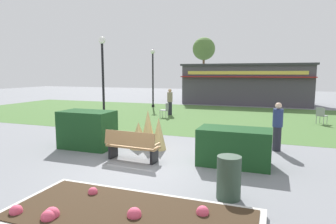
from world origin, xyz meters
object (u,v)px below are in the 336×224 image
at_px(cafe_chair_west, 321,114).
at_px(tree_right_bg, 204,49).
at_px(park_bench, 132,146).
at_px(lamppost_mid, 103,70).
at_px(food_kiosk, 246,84).
at_px(parked_car_west_slot, 221,91).
at_px(lamppost_far, 153,71).
at_px(cafe_chair_east, 165,109).
at_px(person_standing, 170,102).
at_px(trash_bin, 229,178).
at_px(person_strolling, 277,126).

relative_size(cafe_chair_west, tree_right_bg, 0.13).
height_order(park_bench, lamppost_mid, lamppost_mid).
relative_size(food_kiosk, parked_car_west_slot, 2.48).
distance_m(lamppost_mid, cafe_chair_west, 11.66).
height_order(lamppost_far, food_kiosk, lamppost_far).
height_order(park_bench, cafe_chair_east, park_bench).
distance_m(lamppost_mid, cafe_chair_east, 4.61).
xyz_separation_m(cafe_chair_east, parked_car_west_slot, (0.46, 16.88, 0.12)).
bearing_deg(lamppost_far, food_kiosk, 37.61).
relative_size(person_standing, parked_car_west_slot, 0.39).
bearing_deg(person_standing, food_kiosk, 170.22).
xyz_separation_m(lamppost_mid, cafe_chair_west, (10.69, 4.05, -2.29)).
bearing_deg(cafe_chair_east, tree_right_bg, 96.74).
bearing_deg(person_standing, trash_bin, 39.66).
xyz_separation_m(food_kiosk, tree_right_bg, (-6.17, 10.07, 3.87)).
distance_m(lamppost_far, cafe_chair_west, 12.33).
bearing_deg(cafe_chair_east, parked_car_west_slot, 88.42).
bearing_deg(cafe_chair_west, cafe_chair_east, -175.43).
bearing_deg(park_bench, person_strolling, 33.65).
distance_m(lamppost_far, parked_car_west_slot, 12.68).
bearing_deg(lamppost_mid, cafe_chair_east, 57.23).
bearing_deg(cafe_chair_east, cafe_chair_west, 4.57).
height_order(cafe_chair_east, person_standing, person_standing).
height_order(lamppost_far, trash_bin, lamppost_far).
height_order(food_kiosk, tree_right_bg, tree_right_bg).
xyz_separation_m(lamppost_mid, lamppost_far, (-0.69, 8.21, 0.00)).
distance_m(lamppost_mid, parked_car_west_slot, 20.54).
distance_m(person_standing, parked_car_west_slot, 15.73).
distance_m(food_kiosk, person_standing, 9.69).
distance_m(trash_bin, person_strolling, 4.65).
bearing_deg(cafe_chair_east, lamppost_mid, -122.77).
height_order(park_bench, parked_car_west_slot, parked_car_west_slot).
bearing_deg(lamppost_mid, trash_bin, -42.90).
relative_size(park_bench, trash_bin, 1.84).
bearing_deg(trash_bin, lamppost_mid, 137.10).
height_order(cafe_chair_west, person_strolling, person_strolling).
distance_m(cafe_chair_west, cafe_chair_east, 8.55).
relative_size(lamppost_far, trash_bin, 4.80).
height_order(park_bench, tree_right_bg, tree_right_bg).
distance_m(cafe_chair_east, tree_right_bg, 20.81).
bearing_deg(parked_car_west_slot, trash_bin, -79.90).
height_order(person_standing, tree_right_bg, tree_right_bg).
xyz_separation_m(park_bench, lamppost_mid, (-4.27, 5.21, 2.34)).
relative_size(lamppost_far, person_standing, 2.67).
bearing_deg(cafe_chair_west, park_bench, -124.75).
bearing_deg(tree_right_bg, trash_bin, -75.81).
relative_size(park_bench, lamppost_mid, 0.38).
bearing_deg(tree_right_bg, cafe_chair_west, -60.64).
relative_size(lamppost_far, person_strolling, 2.67).
xyz_separation_m(park_bench, trash_bin, (3.21, -1.74, -0.01)).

